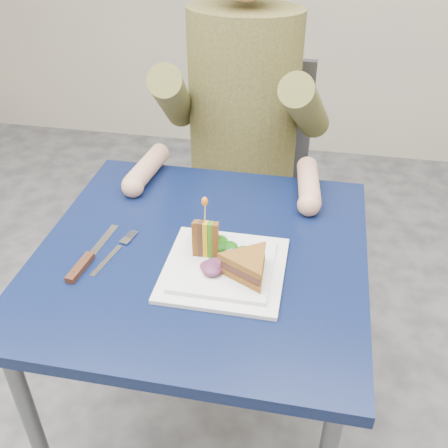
% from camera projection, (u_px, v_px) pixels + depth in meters
% --- Properties ---
extents(ground, '(4.00, 4.00, 0.00)m').
position_uv_depth(ground, '(207.00, 435.00, 1.62)').
color(ground, '#4C4C4E').
rests_on(ground, ground).
extents(table, '(0.75, 0.75, 0.73)m').
position_uv_depth(table, '(202.00, 277.00, 1.25)').
color(table, black).
rests_on(table, ground).
extents(chair, '(0.42, 0.40, 0.93)m').
position_uv_depth(chair, '(246.00, 175.00, 1.86)').
color(chair, '#47474C').
rests_on(chair, ground).
extents(diner, '(0.54, 0.59, 0.74)m').
position_uv_depth(diner, '(243.00, 85.00, 1.56)').
color(diner, '#4F4B24').
rests_on(diner, chair).
extents(plate, '(0.26, 0.26, 0.02)m').
position_uv_depth(plate, '(224.00, 268.00, 1.14)').
color(plate, white).
rests_on(plate, table).
extents(sandwich_flat, '(0.18, 0.18, 0.05)m').
position_uv_depth(sandwich_flat, '(248.00, 265.00, 1.09)').
color(sandwich_flat, brown).
rests_on(sandwich_flat, plate).
extents(sandwich_upright, '(0.08, 0.13, 0.13)m').
position_uv_depth(sandwich_upright, '(206.00, 237.00, 1.16)').
color(sandwich_upright, brown).
rests_on(sandwich_upright, plate).
extents(fork, '(0.05, 0.18, 0.01)m').
position_uv_depth(fork, '(113.00, 253.00, 1.19)').
color(fork, silver).
rests_on(fork, table).
extents(knife, '(0.04, 0.22, 0.02)m').
position_uv_depth(knife, '(85.00, 262.00, 1.16)').
color(knife, silver).
rests_on(knife, table).
extents(toothpick, '(0.01, 0.01, 0.06)m').
position_uv_depth(toothpick, '(205.00, 213.00, 1.12)').
color(toothpick, tan).
rests_on(toothpick, sandwich_upright).
extents(toothpick_frill, '(0.01, 0.01, 0.02)m').
position_uv_depth(toothpick_frill, '(205.00, 202.00, 1.10)').
color(toothpick_frill, orange).
rests_on(toothpick_frill, sandwich_upright).
extents(lettuce_spill, '(0.15, 0.13, 0.02)m').
position_uv_depth(lettuce_spill, '(227.00, 258.00, 1.13)').
color(lettuce_spill, '#337A14').
rests_on(lettuce_spill, plate).
extents(onion_ring, '(0.04, 0.04, 0.02)m').
position_uv_depth(onion_ring, '(231.00, 258.00, 1.13)').
color(onion_ring, '#9E4C7A').
rests_on(onion_ring, plate).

